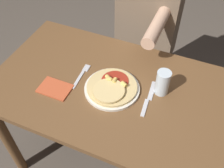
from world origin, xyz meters
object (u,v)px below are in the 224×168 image
drinking_glass (163,83)px  fork (82,75)px  plate (112,89)px  person_diner (148,25)px  dining_table (111,103)px  pizza (112,87)px  knife (148,99)px

drinking_glass → fork: bearing=-172.9°
plate → fork: plate is taller
plate → person_diner: bearing=91.3°
dining_table → fork: fork is taller
pizza → person_diner: 0.62m
dining_table → pizza: (0.01, -0.02, 0.15)m
knife → drinking_glass: size_ratio=1.74×
plate → fork: size_ratio=1.50×
pizza → knife: bearing=5.7°
fork → person_diner: person_diner is taller
dining_table → person_diner: size_ratio=0.96×
pizza → drinking_glass: size_ratio=1.88×
person_diner → fork: bearing=-105.8°
dining_table → knife: knife is taller
dining_table → knife: size_ratio=5.35×
dining_table → pizza: pizza is taller
fork → knife: size_ratio=0.80×
drinking_glass → person_diner: 0.59m
pizza → fork: 0.18m
dining_table → knife: (0.19, -0.00, 0.13)m
pizza → fork: bearing=168.8°
knife → person_diner: size_ratio=0.18×
drinking_glass → pizza: bearing=-158.7°
dining_table → person_diner: person_diner is taller
fork → drinking_glass: (0.40, 0.05, 0.06)m
plate → knife: size_ratio=1.20×
plate → drinking_glass: 0.24m
fork → plate: bearing=-9.5°
fork → drinking_glass: 0.40m
pizza → fork: pizza is taller
dining_table → fork: 0.21m
dining_table → plate: (0.01, -0.02, 0.13)m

